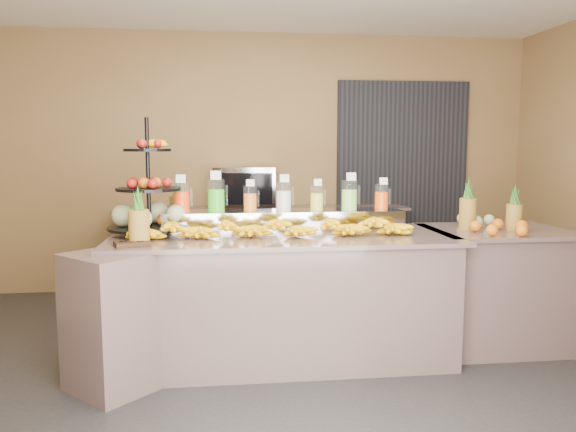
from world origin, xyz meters
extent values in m
plane|color=black|center=(0.00, 0.00, 0.00)|extent=(6.00, 6.00, 0.00)
cube|color=brown|center=(0.00, 2.51, 1.40)|extent=(6.00, 0.02, 2.80)
cube|color=black|center=(1.60, 2.46, 1.20)|extent=(1.50, 0.06, 2.20)
cube|color=gray|center=(0.00, 0.30, 0.45)|extent=(2.40, 0.90, 0.90)
cube|color=gray|center=(0.00, 0.30, 0.92)|extent=(2.50, 1.00, 0.03)
cube|color=gray|center=(-1.15, -0.10, 0.45)|extent=(0.71, 0.71, 0.90)
cube|color=gray|center=(1.70, 0.40, 0.45)|extent=(1.00, 0.80, 0.90)
cube|color=gray|center=(1.70, 0.40, 0.92)|extent=(1.08, 0.88, 0.03)
cube|color=gray|center=(0.00, 2.25, 0.45)|extent=(3.00, 0.50, 0.90)
cube|color=gray|center=(0.00, 2.25, 0.92)|extent=(3.10, 0.55, 0.03)
cube|color=gray|center=(0.03, 0.58, 1.01)|extent=(1.85, 0.30, 0.15)
cylinder|color=silver|center=(-0.75, 0.58, 1.19)|extent=(0.12, 0.12, 0.22)
cylinder|color=#F83604|center=(-0.75, 0.58, 1.16)|extent=(0.11, 0.11, 0.15)
cylinder|color=gray|center=(-0.76, 0.59, 1.24)|extent=(0.01, 0.01, 0.27)
cube|color=white|center=(-0.75, 0.52, 1.34)|extent=(0.07, 0.02, 0.06)
cylinder|color=silver|center=(-0.49, 0.58, 1.20)|extent=(0.13, 0.13, 0.25)
cylinder|color=green|center=(-0.49, 0.58, 1.16)|extent=(0.13, 0.13, 0.17)
cylinder|color=gray|center=(-0.50, 0.59, 1.26)|extent=(0.01, 0.01, 0.29)
cube|color=white|center=(-0.49, 0.52, 1.36)|extent=(0.08, 0.02, 0.07)
cylinder|color=silver|center=(-0.23, 0.58, 1.18)|extent=(0.11, 0.11, 0.19)
cylinder|color=orange|center=(-0.23, 0.58, 1.15)|extent=(0.10, 0.10, 0.13)
cylinder|color=gray|center=(-0.24, 0.59, 1.22)|extent=(0.01, 0.01, 0.23)
cube|color=white|center=(-0.23, 0.53, 1.30)|extent=(0.06, 0.02, 0.05)
cylinder|color=silver|center=(0.03, 0.58, 1.19)|extent=(0.12, 0.12, 0.22)
cylinder|color=silver|center=(0.03, 0.58, 1.16)|extent=(0.11, 0.11, 0.15)
cylinder|color=gray|center=(0.02, 0.59, 1.24)|extent=(0.01, 0.01, 0.26)
cube|color=white|center=(0.03, 0.52, 1.33)|extent=(0.07, 0.02, 0.06)
cylinder|color=silver|center=(0.29, 0.58, 1.18)|extent=(0.11, 0.11, 0.19)
cylinder|color=gold|center=(0.29, 0.58, 1.15)|extent=(0.10, 0.10, 0.13)
cylinder|color=gray|center=(0.28, 0.59, 1.22)|extent=(0.01, 0.01, 0.23)
cube|color=white|center=(0.29, 0.53, 1.30)|extent=(0.06, 0.02, 0.05)
cylinder|color=silver|center=(0.55, 0.58, 1.20)|extent=(0.13, 0.13, 0.23)
cylinder|color=#83DD4E|center=(0.55, 0.58, 1.16)|extent=(0.12, 0.12, 0.16)
cylinder|color=gray|center=(0.54, 0.59, 1.25)|extent=(0.01, 0.01, 0.27)
cube|color=white|center=(0.55, 0.52, 1.34)|extent=(0.07, 0.02, 0.06)
cylinder|color=silver|center=(0.81, 0.58, 1.18)|extent=(0.11, 0.11, 0.20)
cylinder|color=#F54802|center=(0.81, 0.58, 1.15)|extent=(0.10, 0.10, 0.14)
cylinder|color=gray|center=(0.80, 0.59, 1.22)|extent=(0.01, 0.01, 0.24)
cube|color=white|center=(0.81, 0.53, 1.31)|extent=(0.06, 0.02, 0.05)
ellipsoid|color=#F1B20C|center=(-0.97, 0.27, 0.98)|extent=(0.25, 0.19, 0.10)
ellipsoid|color=#F1B20C|center=(-0.61, 0.27, 0.98)|extent=(0.25, 0.19, 0.10)
ellipsoid|color=#F1B20C|center=(-0.24, 0.27, 0.98)|extent=(0.25, 0.19, 0.10)
ellipsoid|color=#F1B20C|center=(0.12, 0.27, 0.98)|extent=(0.25, 0.19, 0.10)
ellipsoid|color=#F1B20C|center=(0.48, 0.27, 0.98)|extent=(0.25, 0.19, 0.10)
ellipsoid|color=#F1B20C|center=(0.85, 0.27, 0.98)|extent=(0.25, 0.19, 0.10)
ellipsoid|color=#F1B20C|center=(-0.79, 0.27, 1.05)|extent=(0.21, 0.17, 0.09)
ellipsoid|color=#F1B20C|center=(-0.43, 0.27, 1.05)|extent=(0.21, 0.17, 0.09)
ellipsoid|color=#F1B20C|center=(-0.06, 0.27, 1.05)|extent=(0.21, 0.17, 0.09)
ellipsoid|color=#F1B20C|center=(0.30, 0.27, 1.05)|extent=(0.21, 0.17, 0.09)
ellipsoid|color=#F1B20C|center=(0.66, 0.27, 1.05)|extent=(0.21, 0.17, 0.09)
cylinder|color=black|center=(-0.98, 0.49, 1.36)|extent=(0.03, 0.03, 0.86)
cylinder|color=black|center=(-0.98, 0.49, 0.98)|extent=(0.66, 0.66, 0.02)
cylinder|color=black|center=(-0.98, 0.49, 1.26)|extent=(0.52, 0.52, 0.02)
cylinder|color=black|center=(-0.98, 0.49, 1.55)|extent=(0.37, 0.37, 0.02)
sphere|color=#B8C084|center=(-0.79, 0.49, 1.07)|extent=(0.16, 0.16, 0.16)
sphere|color=maroon|center=(-0.84, 0.49, 1.31)|extent=(0.08, 0.08, 0.08)
sphere|color=orange|center=(-1.07, 0.49, 1.03)|extent=(0.09, 0.09, 0.09)
cube|color=#311C0D|center=(-1.03, -0.03, 0.95)|extent=(0.25, 0.22, 0.03)
cylinder|color=brown|center=(-0.99, 0.02, 1.05)|extent=(0.14, 0.14, 0.23)
cone|color=#1F4C19|center=(-0.99, 0.02, 1.24)|extent=(0.07, 0.07, 0.16)
cylinder|color=brown|center=(-0.79, 0.80, 1.06)|extent=(0.14, 0.14, 0.26)
cone|color=#1F4C19|center=(-0.79, 0.80, 1.27)|extent=(0.07, 0.07, 0.16)
cylinder|color=brown|center=(1.47, 0.45, 1.05)|extent=(0.13, 0.13, 0.24)
cylinder|color=brown|center=(1.81, 0.35, 1.03)|extent=(0.12, 0.12, 0.20)
ellipsoid|color=orange|center=(1.63, 0.20, 0.98)|extent=(0.36, 0.24, 0.09)
cube|color=gray|center=(-0.18, 2.25, 1.15)|extent=(0.70, 0.53, 0.43)
camera|label=1|loc=(-0.45, -3.73, 1.57)|focal=35.00mm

